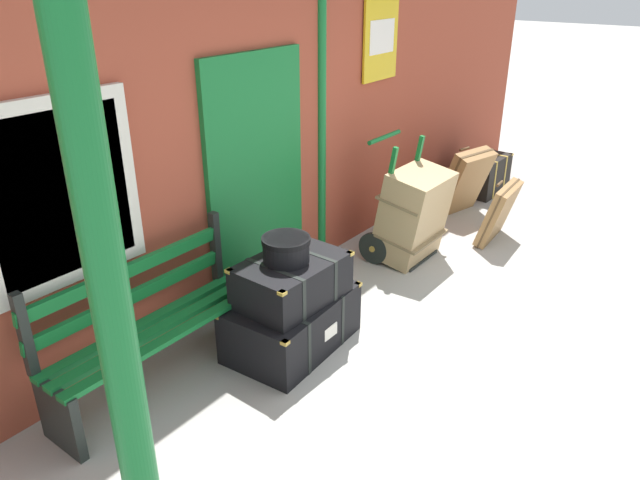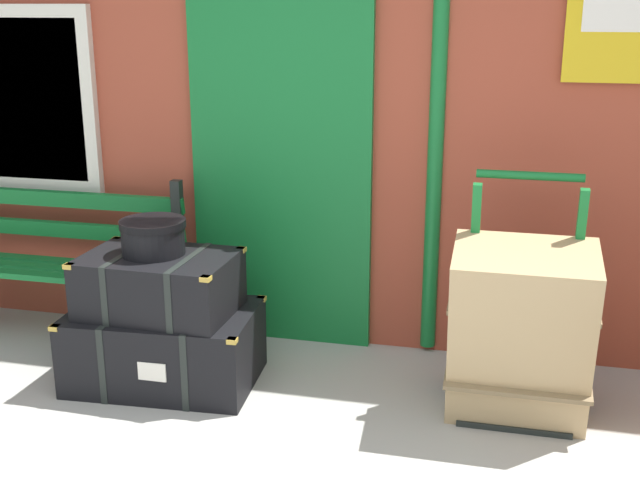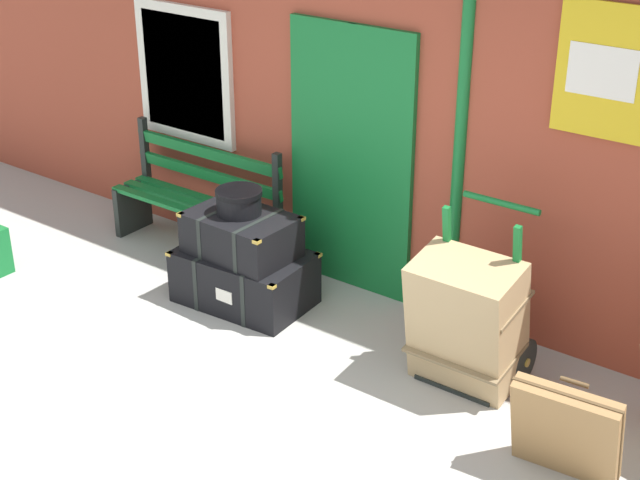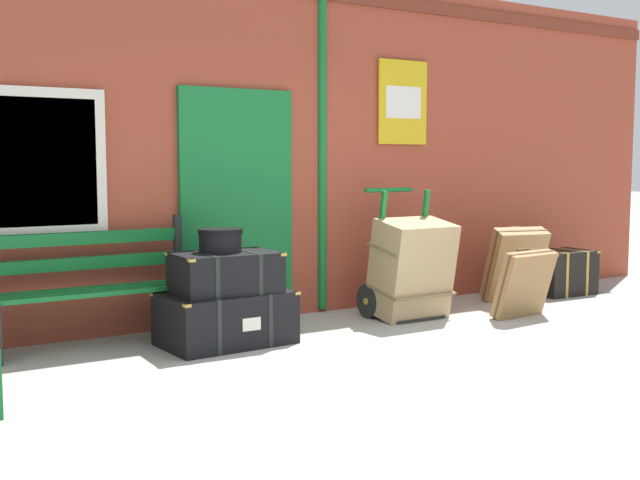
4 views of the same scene
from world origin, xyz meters
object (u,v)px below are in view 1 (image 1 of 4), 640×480
Objects in this scene: round_hatbox at (286,248)px; corner_trunk at (482,174)px; lamp_post at (129,407)px; steamer_trunk_middle at (292,280)px; suitcase_charcoal at (498,213)px; suitcase_oxblood at (465,181)px; large_brown_trunk at (413,215)px; steamer_trunk_base at (292,322)px; porters_trolley at (397,229)px; platform_bench at (152,328)px.

round_hatbox is 0.50× the size of corner_trunk.
lamp_post is 3.79× the size of steamer_trunk_middle.
suitcase_oxblood is (0.52, 0.63, 0.08)m from suitcase_charcoal.
suitcase_oxblood is (3.34, 0.15, -0.19)m from steamer_trunk_middle.
steamer_trunk_middle is 2.34× the size of round_hatbox.
corner_trunk is (2.27, 0.23, -0.23)m from large_brown_trunk.
corner_trunk is (6.17, 1.15, -0.95)m from lamp_post.
suitcase_oxblood is (3.34, 0.14, 0.18)m from steamer_trunk_base.
lamp_post is at bearing -156.23° from steamer_trunk_middle.
porters_trolley reaches higher than suitcase_charcoal.
steamer_trunk_base is at bearing -27.33° from platform_bench.
large_brown_trunk is (1.93, 0.02, -0.38)m from round_hatbox.
platform_bench reaches higher than large_brown_trunk.
steamer_trunk_base is 1.92m from large_brown_trunk.
corner_trunk is at bearing 10.57° from lamp_post.
steamer_trunk_base is (2.00, 0.89, -0.98)m from lamp_post.
lamp_post is 2.19m from round_hatbox.
suitcase_charcoal is at bearing -36.65° from porters_trolley.
steamer_trunk_base is at bearing -179.25° from large_brown_trunk.
steamer_trunk_base is 1.32× the size of suitcase_oxblood.
round_hatbox reaches higher than suitcase_oxblood.
steamer_trunk_base is at bearing 24.04° from lamp_post.
platform_bench is (1.09, 1.37, -0.75)m from lamp_post.
steamer_trunk_middle reaches higher than corner_trunk.
suitcase_oxblood is at bearing 4.56° from large_brown_trunk.
large_brown_trunk is at bearing 0.75° from steamer_trunk_base.
round_hatbox is 2.02m from porters_trolley.
lamp_post reaches higher than large_brown_trunk.
suitcase_charcoal reaches higher than corner_trunk.
lamp_post is 2.27m from steamer_trunk_middle.
corner_trunk is (5.08, -0.21, -0.20)m from platform_bench.
large_brown_trunk is 1.19× the size of suitcase_oxblood.
porters_trolley is 2.27m from corner_trunk.
porters_trolley reaches higher than large_brown_trunk.
porters_trolley is at bearing 6.27° from steamer_trunk_middle.
lamp_post is at bearing -164.40° from porters_trolley.
large_brown_trunk is at bearing -174.13° from corner_trunk.
lamp_post is 3.31× the size of large_brown_trunk.
porters_trolley reaches higher than steamer_trunk_base.
suitcase_charcoal is at bearing -29.18° from large_brown_trunk.
porters_trolley is at bearing -178.43° from corner_trunk.
large_brown_trunk is at bearing 150.82° from suitcase_charcoal.
suitcase_oxblood reaches higher than steamer_trunk_base.
platform_bench is 2.46× the size of suitcase_charcoal.
porters_trolley is at bearing 177.75° from suitcase_oxblood.
porters_trolley is (1.93, 0.19, -0.58)m from round_hatbox.
porters_trolley is 1.15m from suitcase_charcoal.
porters_trolley is (2.81, -0.28, -0.17)m from platform_bench.
platform_bench is 2.27× the size of corner_trunk.
large_brown_trunk reaches higher than steamer_trunk_middle.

